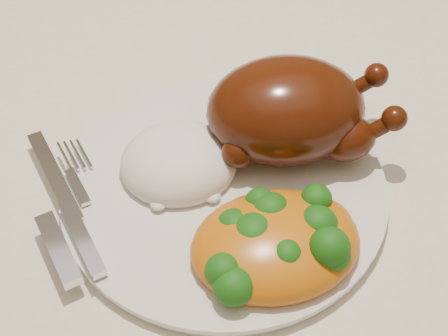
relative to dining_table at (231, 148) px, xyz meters
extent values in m
cube|color=brown|center=(0.00, 0.00, 0.07)|extent=(1.60, 0.90, 0.04)
cube|color=white|center=(0.00, 0.00, 0.10)|extent=(1.72, 1.02, 0.01)
cylinder|color=silver|center=(-0.04, -0.15, 0.11)|extent=(0.31, 0.31, 0.01)
ellipsoid|color=#461707|center=(0.02, -0.11, 0.16)|extent=(0.15, 0.12, 0.09)
ellipsoid|color=#461707|center=(0.01, -0.12, 0.18)|extent=(0.07, 0.06, 0.04)
ellipsoid|color=#461707|center=(0.07, -0.15, 0.15)|extent=(0.05, 0.04, 0.04)
sphere|color=#461707|center=(0.10, -0.15, 0.17)|extent=(0.02, 0.02, 0.02)
ellipsoid|color=#461707|center=(0.07, -0.09, 0.15)|extent=(0.05, 0.04, 0.04)
sphere|color=#461707|center=(0.11, -0.10, 0.17)|extent=(0.02, 0.02, 0.02)
sphere|color=#461707|center=(-0.03, -0.14, 0.14)|extent=(0.03, 0.03, 0.03)
sphere|color=#461707|center=(-0.02, -0.07, 0.14)|extent=(0.03, 0.03, 0.03)
ellipsoid|color=white|center=(-0.08, -0.12, 0.12)|extent=(0.11, 0.10, 0.05)
ellipsoid|color=orange|center=(-0.02, -0.23, 0.12)|extent=(0.14, 0.11, 0.05)
ellipsoid|color=orange|center=(0.02, -0.22, 0.13)|extent=(0.06, 0.06, 0.03)
ellipsoid|color=#10410A|center=(-0.05, -0.21, 0.13)|extent=(0.03, 0.03, 0.03)
ellipsoid|color=#10410A|center=(0.02, -0.25, 0.14)|extent=(0.03, 0.03, 0.02)
ellipsoid|color=#10410A|center=(0.00, -0.20, 0.13)|extent=(0.02, 0.02, 0.02)
ellipsoid|color=#10410A|center=(-0.02, -0.20, 0.13)|extent=(0.03, 0.03, 0.03)
ellipsoid|color=#10410A|center=(0.02, -0.20, 0.14)|extent=(0.03, 0.03, 0.02)
ellipsoid|color=#10410A|center=(-0.02, -0.25, 0.13)|extent=(0.03, 0.03, 0.03)
ellipsoid|color=#10410A|center=(0.02, -0.22, 0.14)|extent=(0.03, 0.03, 0.03)
ellipsoid|color=#10410A|center=(-0.07, -0.25, 0.13)|extent=(0.03, 0.03, 0.03)
ellipsoid|color=#10410A|center=(0.02, -0.25, 0.14)|extent=(0.03, 0.03, 0.03)
ellipsoid|color=#10410A|center=(-0.04, -0.22, 0.14)|extent=(0.04, 0.04, 0.03)
ellipsoid|color=#10410A|center=(-0.06, -0.26, 0.13)|extent=(0.03, 0.03, 0.03)
ellipsoid|color=#10410A|center=(-0.02, -0.19, 0.13)|extent=(0.03, 0.03, 0.03)
cube|color=silver|center=(-0.19, -0.11, 0.12)|extent=(0.04, 0.11, 0.00)
cube|color=silver|center=(-0.19, -0.19, 0.12)|extent=(0.03, 0.07, 0.01)
cube|color=silver|center=(-0.17, -0.18, 0.12)|extent=(0.03, 0.08, 0.01)
cube|color=silver|center=(-0.17, -0.11, 0.12)|extent=(0.03, 0.08, 0.00)
camera|label=1|loc=(-0.12, -0.49, 0.53)|focal=50.00mm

